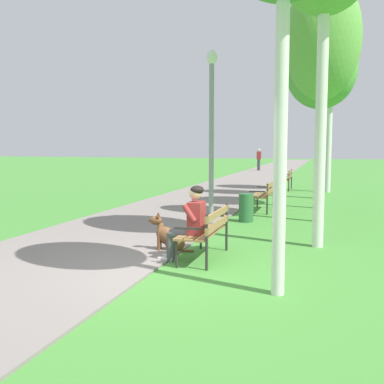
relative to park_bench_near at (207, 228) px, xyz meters
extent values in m
plane|color=#478E38|center=(-0.31, -1.02, -0.51)|extent=(120.00, 120.00, 0.00)
cube|color=gray|center=(-2.34, 22.98, -0.49)|extent=(3.59, 60.00, 0.04)
cube|color=olive|center=(-0.27, 0.00, -0.06)|extent=(0.14, 1.50, 0.04)
cube|color=olive|center=(-0.10, 0.00, -0.06)|extent=(0.14, 1.50, 0.04)
cube|color=olive|center=(0.08, 0.00, -0.06)|extent=(0.14, 1.50, 0.04)
cube|color=olive|center=(0.18, 0.00, 0.08)|extent=(0.04, 1.50, 0.11)
cube|color=olive|center=(0.18, 0.00, 0.26)|extent=(0.04, 1.50, 0.11)
cylinder|color=#2D2B28|center=(-0.30, 0.69, -0.29)|extent=(0.04, 0.04, 0.45)
cylinder|color=#2D2B28|center=(0.18, 0.69, -0.09)|extent=(0.04, 0.04, 0.85)
cube|color=#2D2B28|center=(-0.10, 0.69, 0.12)|extent=(0.45, 0.04, 0.03)
cylinder|color=#2D2B28|center=(-0.30, -0.69, -0.29)|extent=(0.04, 0.04, 0.45)
cylinder|color=#2D2B28|center=(0.18, -0.69, -0.09)|extent=(0.04, 0.04, 0.85)
cube|color=#2D2B28|center=(-0.10, -0.69, 0.12)|extent=(0.45, 0.04, 0.03)
cube|color=olive|center=(-0.14, 5.88, -0.06)|extent=(0.14, 1.50, 0.04)
cube|color=olive|center=(0.03, 5.88, -0.06)|extent=(0.14, 1.50, 0.04)
cube|color=olive|center=(0.21, 5.88, -0.06)|extent=(0.14, 1.50, 0.04)
cube|color=olive|center=(0.31, 5.88, 0.08)|extent=(0.04, 1.50, 0.11)
cube|color=olive|center=(0.31, 5.88, 0.26)|extent=(0.04, 1.50, 0.11)
cylinder|color=#2D2B28|center=(-0.17, 6.57, -0.29)|extent=(0.04, 0.04, 0.45)
cylinder|color=#2D2B28|center=(0.31, 6.57, -0.09)|extent=(0.04, 0.04, 0.85)
cube|color=#2D2B28|center=(0.03, 6.57, 0.12)|extent=(0.45, 0.04, 0.03)
cylinder|color=#2D2B28|center=(-0.17, 5.19, -0.29)|extent=(0.04, 0.04, 0.45)
cylinder|color=#2D2B28|center=(0.31, 5.19, -0.09)|extent=(0.04, 0.04, 0.85)
cube|color=#2D2B28|center=(0.03, 5.19, 0.12)|extent=(0.45, 0.04, 0.03)
cube|color=olive|center=(-0.12, 12.44, -0.06)|extent=(0.14, 1.50, 0.04)
cube|color=olive|center=(0.05, 12.44, -0.06)|extent=(0.14, 1.50, 0.04)
cube|color=olive|center=(0.23, 12.44, -0.06)|extent=(0.14, 1.50, 0.04)
cube|color=olive|center=(0.33, 12.44, 0.08)|extent=(0.04, 1.50, 0.11)
cube|color=olive|center=(0.33, 12.44, 0.26)|extent=(0.04, 1.50, 0.11)
cylinder|color=#2D2B28|center=(-0.15, 13.13, -0.29)|extent=(0.04, 0.04, 0.45)
cylinder|color=#2D2B28|center=(0.33, 13.13, -0.09)|extent=(0.04, 0.04, 0.85)
cube|color=#2D2B28|center=(0.05, 13.13, 0.12)|extent=(0.45, 0.04, 0.03)
cylinder|color=#2D2B28|center=(-0.15, 11.75, -0.29)|extent=(0.04, 0.04, 0.45)
cylinder|color=#2D2B28|center=(0.33, 11.75, -0.09)|extent=(0.04, 0.04, 0.85)
cube|color=#2D2B28|center=(0.05, 11.75, 0.12)|extent=(0.45, 0.04, 0.03)
cylinder|color=#4C4C51|center=(-0.31, -0.18, -0.04)|extent=(0.42, 0.14, 0.14)
cylinder|color=#4C4C51|center=(-0.52, -0.18, -0.28)|extent=(0.11, 0.11, 0.47)
cube|color=silver|center=(-0.60, -0.18, -0.48)|extent=(0.24, 0.09, 0.07)
cylinder|color=#4C4C51|center=(-0.31, -0.38, -0.04)|extent=(0.42, 0.14, 0.14)
cylinder|color=#4C4C51|center=(-0.52, -0.38, -0.28)|extent=(0.11, 0.11, 0.47)
cube|color=silver|center=(-0.60, -0.38, -0.48)|extent=(0.24, 0.09, 0.07)
cube|color=maroon|center=(-0.10, -0.28, 0.22)|extent=(0.22, 0.36, 0.52)
cylinder|color=maroon|center=(-0.16, -0.08, 0.32)|extent=(0.25, 0.09, 0.30)
cylinder|color=maroon|center=(-0.16, -0.48, 0.32)|extent=(0.25, 0.09, 0.30)
sphere|color=beige|center=(-0.12, -0.28, 0.62)|extent=(0.21, 0.21, 0.21)
ellipsoid|color=black|center=(-0.09, -0.28, 0.67)|extent=(0.22, 0.23, 0.14)
ellipsoid|color=brown|center=(-0.67, 0.31, -0.35)|extent=(0.40, 0.34, 0.32)
ellipsoid|color=brown|center=(-0.82, 0.29, -0.23)|extent=(0.53, 0.31, 0.48)
ellipsoid|color=#4C2D19|center=(-0.77, 0.30, -0.19)|extent=(0.38, 0.25, 0.27)
cylinder|color=brown|center=(-0.96, 0.32, -0.32)|extent=(0.06, 0.06, 0.38)
cylinder|color=brown|center=(-0.94, 0.20, -0.32)|extent=(0.06, 0.06, 0.38)
cylinder|color=brown|center=(-0.93, 0.27, -0.08)|extent=(0.14, 0.18, 0.19)
ellipsoid|color=brown|center=(-1.01, 0.25, 0.05)|extent=(0.24, 0.18, 0.16)
cone|color=#4C2D19|center=(-1.10, 0.24, 0.04)|extent=(0.11, 0.11, 0.09)
cone|color=#4C2D19|center=(-0.98, 0.30, 0.15)|extent=(0.06, 0.06, 0.09)
cone|color=#4C2D19|center=(-0.96, 0.22, 0.15)|extent=(0.06, 0.06, 0.09)
cylinder|color=brown|center=(-0.48, 0.35, -0.49)|extent=(0.28, 0.09, 0.04)
cylinder|color=gray|center=(-0.64, 2.77, -0.36)|extent=(0.20, 0.20, 0.30)
cylinder|color=gray|center=(-0.64, 2.77, 1.34)|extent=(0.11, 0.11, 3.70)
ellipsoid|color=silver|center=(-0.64, 2.77, 3.31)|extent=(0.24, 0.24, 0.32)
cylinder|color=silver|center=(1.33, -1.50, 1.52)|extent=(0.17, 0.17, 4.06)
cylinder|color=silver|center=(1.74, 1.48, 1.88)|extent=(0.20, 0.20, 4.79)
cylinder|color=silver|center=(1.67, 4.43, 1.27)|extent=(0.16, 0.16, 3.56)
ellipsoid|color=#66A847|center=(1.67, 4.43, 3.93)|extent=(1.80, 1.57, 2.94)
cylinder|color=silver|center=(1.60, 6.93, 1.19)|extent=(0.17, 0.17, 3.40)
ellipsoid|color=#569E42|center=(1.60, 6.93, 3.55)|extent=(2.04, 2.17, 2.21)
cylinder|color=silver|center=(1.53, 9.60, 1.49)|extent=(0.24, 0.24, 4.00)
ellipsoid|color=#569E42|center=(1.53, 9.60, 4.20)|extent=(1.68, 1.58, 2.38)
cylinder|color=silver|center=(1.86, 11.99, 1.55)|extent=(0.23, 0.23, 4.12)
ellipsoid|color=#4C933D|center=(1.86, 11.99, 4.39)|extent=(2.06, 1.77, 2.61)
cylinder|color=#2D6638|center=(-0.03, 3.86, -0.16)|extent=(0.36, 0.36, 0.70)
cylinder|color=#383842|center=(-3.14, 26.60, -0.07)|extent=(0.22, 0.22, 0.88)
cube|color=maroon|center=(-3.14, 26.60, 0.65)|extent=(0.32, 0.20, 0.56)
sphere|color=beige|center=(-3.14, 26.60, 1.04)|extent=(0.20, 0.20, 0.20)
camera|label=1|loc=(1.92, -7.20, 1.37)|focal=42.60mm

